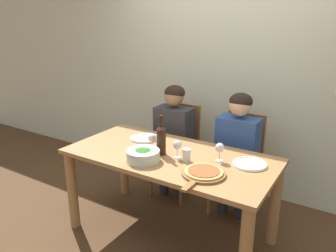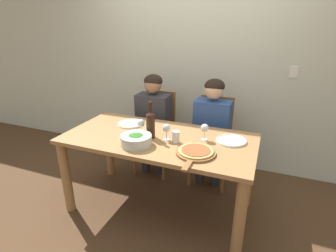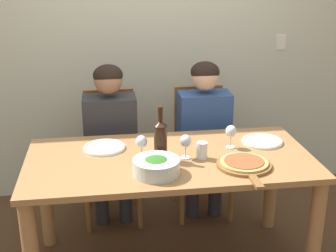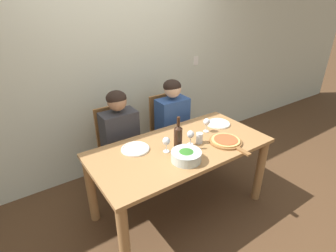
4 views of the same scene
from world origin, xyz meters
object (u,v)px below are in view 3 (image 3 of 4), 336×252
(wine_glass_centre, at_px, (186,142))
(broccoli_bowl, at_px, (156,166))
(chair_left, at_px, (111,152))
(dinner_plate_right, at_px, (262,141))
(chair_right, at_px, (200,147))
(wine_glass_right, at_px, (231,132))
(person_woman, at_px, (110,131))
(dinner_plate_left, at_px, (104,147))
(person_man, at_px, (204,126))
(pizza_on_board, at_px, (244,164))
(wine_bottle, at_px, (161,139))
(wine_glass_left, at_px, (141,143))
(water_tumbler, at_px, (202,151))

(wine_glass_centre, bearing_deg, broccoli_bowl, -136.19)
(chair_left, distance_m, dinner_plate_right, 1.17)
(chair_right, relative_size, wine_glass_right, 6.48)
(person_woman, height_order, wine_glass_right, person_woman)
(chair_right, bearing_deg, dinner_plate_left, -143.33)
(person_man, xyz_separation_m, pizza_on_board, (0.05, -0.82, 0.06))
(pizza_on_board, xyz_separation_m, wine_glass_centre, (-0.32, 0.17, 0.09))
(person_man, bearing_deg, wine_bottle, -122.18)
(broccoli_bowl, distance_m, wine_glass_left, 0.23)
(chair_left, distance_m, chair_right, 0.70)
(pizza_on_board, relative_size, wine_glass_right, 3.05)
(chair_right, height_order, broccoli_bowl, chair_right)
(person_man, bearing_deg, person_woman, 180.00)
(person_woman, distance_m, wine_glass_right, 0.93)
(wine_bottle, relative_size, broccoli_bowl, 1.26)
(person_woman, distance_m, pizza_on_board, 1.11)
(chair_right, relative_size, person_man, 0.81)
(chair_right, bearing_deg, person_man, -90.00)
(wine_glass_right, bearing_deg, water_tumbler, -146.81)
(pizza_on_board, bearing_deg, wine_glass_centre, 151.85)
(pizza_on_board, bearing_deg, person_woman, 132.30)
(wine_glass_right, bearing_deg, pizza_on_board, -89.32)
(wine_glass_right, bearing_deg, chair_left, 138.85)
(dinner_plate_right, xyz_separation_m, water_tumbler, (-0.45, -0.20, 0.04))
(person_man, height_order, dinner_plate_left, person_man)
(chair_right, xyz_separation_m, person_woman, (-0.70, -0.12, 0.22))
(dinner_plate_left, bearing_deg, wine_glass_right, -6.97)
(wine_bottle, xyz_separation_m, pizza_on_board, (0.47, -0.17, -0.12))
(wine_bottle, bearing_deg, person_woman, 113.21)
(broccoli_bowl, bearing_deg, wine_bottle, 75.44)
(chair_right, relative_size, person_woman, 0.81)
(person_woman, xyz_separation_m, pizza_on_board, (0.75, -0.82, 0.06))
(chair_left, distance_m, wine_glass_left, 0.85)
(water_tumbler, bearing_deg, person_man, 76.13)
(broccoli_bowl, distance_m, dinner_plate_left, 0.50)
(chair_left, height_order, chair_right, same)
(chair_left, height_order, pizza_on_board, chair_left)
(person_woman, xyz_separation_m, person_man, (0.70, 0.00, 0.00))
(water_tumbler, bearing_deg, chair_left, 123.73)
(dinner_plate_right, bearing_deg, wine_glass_centre, -161.97)
(wine_bottle, relative_size, wine_glass_centre, 2.21)
(person_man, xyz_separation_m, water_tumbler, (-0.17, -0.67, 0.10))
(broccoli_bowl, distance_m, wine_glass_centre, 0.28)
(person_woman, bearing_deg, broccoli_bowl, -74.59)
(broccoli_bowl, relative_size, dinner_plate_left, 1.00)
(chair_right, relative_size, broccoli_bowl, 3.68)
(chair_right, distance_m, water_tumbler, 0.87)
(wine_glass_left, xyz_separation_m, water_tumbler, (0.36, -0.05, -0.05))
(chair_left, distance_m, wine_bottle, 0.91)
(broccoli_bowl, relative_size, dinner_plate_right, 1.00)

